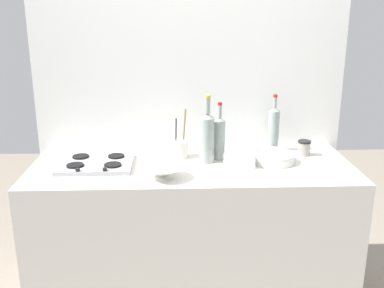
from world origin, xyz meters
The scene contains 11 objects.
counter_block centered at (0.00, 0.00, 0.45)m, with size 1.80×0.70×0.90m, color silver.
backsplash_panel centered at (0.00, 0.38, 1.08)m, with size 1.90×0.06×2.16m, color white.
stovetop_hob centered at (-0.53, 0.00, 0.91)m, with size 0.41×0.33×0.04m.
plate_stack centered at (0.46, 0.02, 0.93)m, with size 0.25×0.25×0.05m.
wine_bottle_leftmost centered at (0.16, 0.09, 1.03)m, with size 0.07×0.07×0.34m.
wine_bottle_mid_left centered at (0.51, 0.24, 1.04)m, with size 0.07×0.07×0.35m.
wine_bottle_mid_right centered at (0.09, 0.04, 1.05)m, with size 0.08×0.08×0.39m.
mixing_bowl centered at (-0.16, -0.21, 0.94)m, with size 0.21×0.21×0.06m.
butter_dish centered at (0.26, -0.05, 0.93)m, with size 0.17×0.09×0.06m, color white.
utensil_crock centered at (-0.06, 0.13, 0.96)m, with size 0.10×0.10×0.29m.
condiment_jar_front centered at (0.67, 0.14, 0.95)m, with size 0.08×0.08×0.09m.
Camera 1 is at (-0.09, -2.36, 1.74)m, focal length 41.74 mm.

